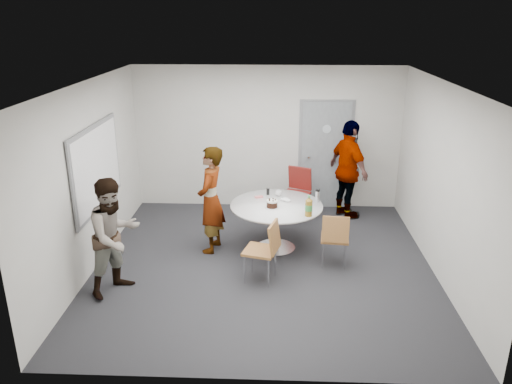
{
  "coord_description": "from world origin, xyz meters",
  "views": [
    {
      "loc": [
        0.17,
        -6.7,
        3.59
      ],
      "look_at": [
        -0.12,
        0.25,
        1.08
      ],
      "focal_mm": 35.0,
      "sensor_mm": 36.0,
      "label": 1
    }
  ],
  "objects_px": {
    "chair_near_right": "(335,235)",
    "person_left": "(115,236)",
    "door": "(325,156)",
    "chair_far": "(297,188)",
    "table": "(278,211)",
    "person_main": "(211,200)",
    "chair_near_left": "(266,246)",
    "person_right": "(349,170)",
    "whiteboard": "(97,167)"
  },
  "relations": [
    {
      "from": "chair_near_right",
      "to": "person_left",
      "type": "height_order",
      "value": "person_left"
    },
    {
      "from": "door",
      "to": "whiteboard",
      "type": "distance_m",
      "value": 4.25
    },
    {
      "from": "chair_near_left",
      "to": "person_left",
      "type": "bearing_deg",
      "value": 114.45
    },
    {
      "from": "chair_near_left",
      "to": "door",
      "type": "bearing_deg",
      "value": -4.48
    },
    {
      "from": "door",
      "to": "table",
      "type": "relative_size",
      "value": 1.46
    },
    {
      "from": "chair_near_right",
      "to": "person_right",
      "type": "xyz_separation_m",
      "value": [
        0.43,
        1.96,
        0.39
      ]
    },
    {
      "from": "table",
      "to": "chair_far",
      "type": "xyz_separation_m",
      "value": [
        0.35,
        1.29,
        -0.07
      ]
    },
    {
      "from": "chair_near_left",
      "to": "chair_near_right",
      "type": "relative_size",
      "value": 1.06
    },
    {
      "from": "chair_near_left",
      "to": "whiteboard",
      "type": "bearing_deg",
      "value": 90.23
    },
    {
      "from": "chair_far",
      "to": "person_left",
      "type": "height_order",
      "value": "person_left"
    },
    {
      "from": "person_main",
      "to": "person_left",
      "type": "height_order",
      "value": "person_main"
    },
    {
      "from": "chair_far",
      "to": "person_main",
      "type": "height_order",
      "value": "person_main"
    },
    {
      "from": "whiteboard",
      "to": "chair_far",
      "type": "relative_size",
      "value": 1.98
    },
    {
      "from": "table",
      "to": "person_main",
      "type": "distance_m",
      "value": 1.07
    },
    {
      "from": "person_main",
      "to": "table",
      "type": "bearing_deg",
      "value": 103.46
    },
    {
      "from": "person_left",
      "to": "person_right",
      "type": "distance_m",
      "value": 4.39
    },
    {
      "from": "person_left",
      "to": "chair_near_right",
      "type": "bearing_deg",
      "value": -40.0
    },
    {
      "from": "chair_near_left",
      "to": "chair_far",
      "type": "distance_m",
      "value": 2.37
    },
    {
      "from": "whiteboard",
      "to": "person_right",
      "type": "xyz_separation_m",
      "value": [
        3.94,
        1.75,
        -0.54
      ]
    },
    {
      "from": "chair_near_right",
      "to": "chair_far",
      "type": "bearing_deg",
      "value": 110.77
    },
    {
      "from": "door",
      "to": "chair_far",
      "type": "height_order",
      "value": "door"
    },
    {
      "from": "person_main",
      "to": "chair_far",
      "type": "bearing_deg",
      "value": 144.08
    },
    {
      "from": "table",
      "to": "chair_near_left",
      "type": "relative_size",
      "value": 1.61
    },
    {
      "from": "whiteboard",
      "to": "person_main",
      "type": "height_order",
      "value": "whiteboard"
    },
    {
      "from": "whiteboard",
      "to": "person_right",
      "type": "relative_size",
      "value": 1.05
    },
    {
      "from": "table",
      "to": "chair_near_left",
      "type": "distance_m",
      "value": 1.04
    },
    {
      "from": "person_left",
      "to": "person_main",
      "type": "bearing_deg",
      "value": -5.46
    },
    {
      "from": "whiteboard",
      "to": "chair_near_right",
      "type": "xyz_separation_m",
      "value": [
        3.51,
        -0.21,
        -0.93
      ]
    },
    {
      "from": "door",
      "to": "chair_far",
      "type": "distance_m",
      "value": 0.94
    },
    {
      "from": "chair_near_right",
      "to": "chair_far",
      "type": "xyz_separation_m",
      "value": [
        -0.49,
        1.86,
        0.07
      ]
    },
    {
      "from": "whiteboard",
      "to": "chair_near_left",
      "type": "distance_m",
      "value": 2.75
    },
    {
      "from": "person_main",
      "to": "person_right",
      "type": "bearing_deg",
      "value": 132.13
    },
    {
      "from": "chair_near_left",
      "to": "person_right",
      "type": "relative_size",
      "value": 0.49
    },
    {
      "from": "chair_near_left",
      "to": "chair_far",
      "type": "height_order",
      "value": "chair_far"
    },
    {
      "from": "table",
      "to": "person_left",
      "type": "distance_m",
      "value": 2.56
    },
    {
      "from": "table",
      "to": "chair_near_right",
      "type": "xyz_separation_m",
      "value": [
        0.83,
        -0.57,
        -0.14
      ]
    },
    {
      "from": "chair_near_right",
      "to": "person_main",
      "type": "relative_size",
      "value": 0.5
    },
    {
      "from": "table",
      "to": "person_right",
      "type": "bearing_deg",
      "value": 47.72
    },
    {
      "from": "door",
      "to": "chair_far",
      "type": "bearing_deg",
      "value": -130.47
    },
    {
      "from": "chair_near_left",
      "to": "chair_near_right",
      "type": "xyz_separation_m",
      "value": [
        1.0,
        0.45,
        -0.03
      ]
    },
    {
      "from": "chair_near_left",
      "to": "chair_near_right",
      "type": "bearing_deg",
      "value": -50.38
    },
    {
      "from": "door",
      "to": "person_right",
      "type": "height_order",
      "value": "door"
    },
    {
      "from": "table",
      "to": "person_left",
      "type": "xyz_separation_m",
      "value": [
        -2.16,
        -1.36,
        0.15
      ]
    },
    {
      "from": "table",
      "to": "person_main",
      "type": "height_order",
      "value": "person_main"
    },
    {
      "from": "person_left",
      "to": "person_right",
      "type": "bearing_deg",
      "value": -15.96
    },
    {
      "from": "door",
      "to": "table",
      "type": "bearing_deg",
      "value": -114.77
    },
    {
      "from": "chair_near_right",
      "to": "person_right",
      "type": "relative_size",
      "value": 0.47
    },
    {
      "from": "chair_far",
      "to": "person_right",
      "type": "height_order",
      "value": "person_right"
    },
    {
      "from": "table",
      "to": "person_main",
      "type": "xyz_separation_m",
      "value": [
        -1.05,
        -0.06,
        0.19
      ]
    },
    {
      "from": "person_left",
      "to": "door",
      "type": "bearing_deg",
      "value": -7.59
    }
  ]
}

